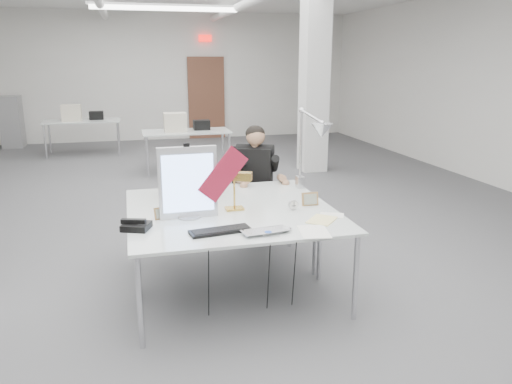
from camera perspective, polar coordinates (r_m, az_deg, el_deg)
The scene contains 23 objects.
room_shell at distance 6.44m, azimuth -6.70°, elevation 11.72°, with size 10.04×14.04×3.24m.
desk_main at distance 4.05m, azimuth -1.64°, elevation -3.90°, with size 1.80×0.90×0.03m, color silver.
desk_second at distance 4.89m, azimuth -3.98°, elevation -0.58°, with size 1.80×0.90×0.03m, color silver.
bg_desk_a at distance 9.39m, azimuth -7.96°, elevation 6.85°, with size 1.60×0.80×0.03m, color silver.
bg_desk_b at distance 11.55m, azimuth -19.26°, elevation 7.67°, with size 1.60×0.80×0.03m, color silver.
filing_cabinet at distance 13.24m, azimuth -26.13°, elevation 7.20°, with size 0.45×0.55×1.20m, color gray.
office_chair at distance 5.74m, azimuth -0.18°, elevation -0.44°, with size 0.51×0.51×1.05m, color black, non-canonical shape.
seated_person at distance 5.60m, azimuth -0.05°, elevation 3.14°, with size 0.44×0.55×0.82m, color black, non-canonical shape.
monitor at distance 4.18m, azimuth -7.80°, elevation 1.07°, with size 0.49×0.05×0.60m, color silver.
pennant at distance 4.17m, azimuth -3.76°, elevation 2.02°, with size 0.46×0.01×0.19m, color maroon.
keyboard at distance 3.87m, azimuth -4.11°, elevation -4.45°, with size 0.47×0.16×0.02m, color black.
laptop at distance 3.79m, azimuth 1.40°, elevation -4.80°, with size 0.37×0.24×0.03m, color #A6A6AA.
mouse at distance 3.90m, azimuth 3.52°, elevation -4.22°, with size 0.08×0.05×0.03m, color #A6A7AB.
bankers_lamp at distance 4.39m, azimuth -2.50°, elevation 0.20°, with size 0.31×0.12×0.35m, color gold, non-canonical shape.
desk_phone at distance 4.03m, azimuth -13.51°, elevation -3.83°, with size 0.20×0.18×0.05m, color black.
picture_frame_left at distance 4.24m, azimuth -10.74°, elevation -2.36°, with size 0.13×0.01×0.10m, color #B4844D.
picture_frame_right at distance 4.57m, azimuth 6.19°, elevation -0.79°, with size 0.16×0.01×0.12m, color #A67A47.
desk_clock at distance 4.42m, azimuth 4.28°, elevation -1.44°, with size 0.09×0.09×0.03m, color #B4B4B9.
paper_stack_a at distance 3.89m, azimuth 6.63°, elevation -4.54°, with size 0.22×0.31×0.01m, color white.
paper_stack_b at distance 4.18m, azimuth 7.54°, elevation -3.18°, with size 0.19×0.27×0.01m, color #EADB8C.
paper_stack_c at distance 4.32m, azimuth 8.65°, elevation -2.64°, with size 0.20×0.14×0.01m, color white.
beige_monitor at distance 4.86m, azimuth -7.35°, elevation 1.82°, with size 0.42×0.40×0.40m, color beige.
architect_lamp at distance 4.88m, azimuth 6.13°, elevation 4.87°, with size 0.24×0.69×0.89m, color silver, non-canonical shape.
Camera 1 is at (-0.84, -6.23, 2.05)m, focal length 35.00 mm.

